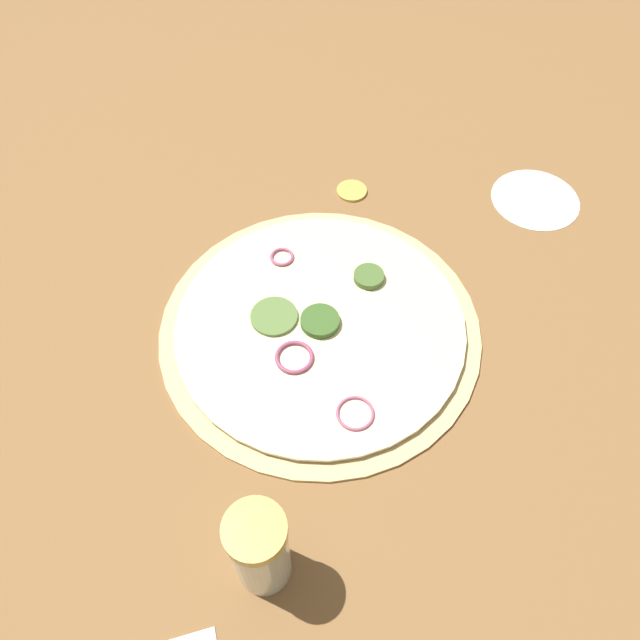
% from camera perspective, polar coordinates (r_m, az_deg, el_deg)
% --- Properties ---
extents(ground_plane, '(3.00, 3.00, 0.00)m').
position_cam_1_polar(ground_plane, '(0.68, 0.00, -0.85)').
color(ground_plane, brown).
extents(pizza, '(0.35, 0.35, 0.02)m').
position_cam_1_polar(pizza, '(0.67, -0.01, -0.57)').
color(pizza, '#D6B77A').
rests_on(pizza, ground_plane).
extents(spice_jar, '(0.05, 0.05, 0.11)m').
position_cam_1_polar(spice_jar, '(0.52, -5.52, -20.17)').
color(spice_jar, silver).
rests_on(spice_jar, ground_plane).
extents(loose_cap, '(0.04, 0.04, 0.01)m').
position_cam_1_polar(loose_cap, '(0.82, 2.92, 11.81)').
color(loose_cap, gold).
rests_on(loose_cap, ground_plane).
extents(flour_patch, '(0.11, 0.11, 0.00)m').
position_cam_1_polar(flour_patch, '(0.85, 19.08, 10.40)').
color(flour_patch, white).
rests_on(flour_patch, ground_plane).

